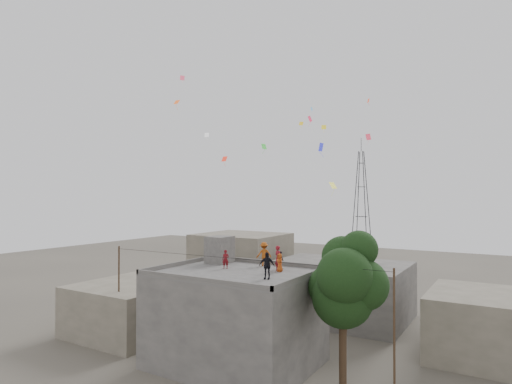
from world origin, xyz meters
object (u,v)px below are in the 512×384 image
stair_head_box (220,250)px  tree (346,282)px  person_dark_adult (267,266)px  person_red_adult (278,258)px  transmission_tower (361,210)px

stair_head_box → tree: bearing=-10.7°
stair_head_box → person_dark_adult: 7.20m
stair_head_box → person_dark_adult: size_ratio=1.23×
tree → person_red_adult: size_ratio=5.34×
person_red_adult → person_dark_adult: (0.73, -2.81, -0.04)m
tree → person_red_adult: tree is taller
transmission_tower → tree: bearing=-73.9°
person_red_adult → transmission_tower: bearing=-52.6°
stair_head_box → transmission_tower: transmission_tower is taller
stair_head_box → person_red_adult: (5.46, -0.86, -0.15)m
stair_head_box → person_red_adult: bearing=-8.9°
transmission_tower → person_red_adult: size_ratio=11.75×
transmission_tower → person_red_adult: bearing=-80.7°
tree → person_dark_adult: 4.75m
tree → person_red_adult: bearing=167.3°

